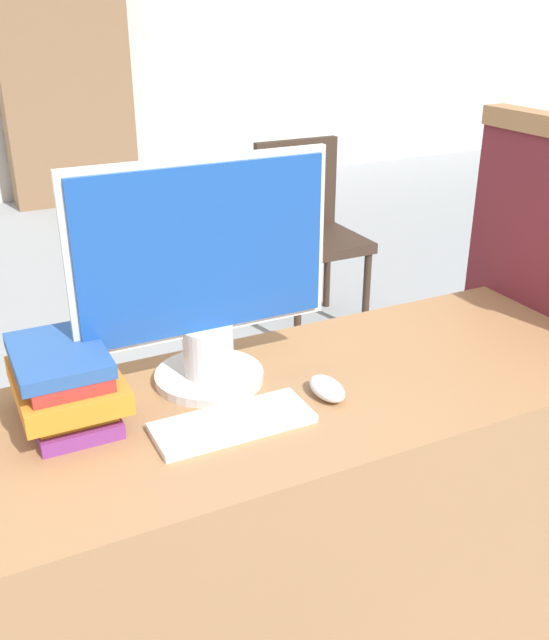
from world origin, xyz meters
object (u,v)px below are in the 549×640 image
at_px(monitor, 205,279).
at_px(keyboard, 233,423).
at_px(book_stack, 66,384).
at_px(mouse, 327,388).
at_px(far_chair, 307,224).

distance_m(monitor, keyboard, 0.30).
bearing_deg(keyboard, book_stack, 148.29).
height_order(monitor, mouse, monitor).
relative_size(keyboard, far_chair, 0.34).
relative_size(mouse, book_stack, 0.41).
height_order(monitor, keyboard, monitor).
bearing_deg(monitor, book_stack, -175.91).
height_order(monitor, far_chair, monitor).
height_order(mouse, book_stack, book_stack).
xyz_separation_m(monitor, keyboard, (-0.03, -0.19, -0.23)).
bearing_deg(monitor, keyboard, -97.96).
xyz_separation_m(monitor, book_stack, (-0.30, -0.02, -0.16)).
bearing_deg(book_stack, monitor, 4.09).
height_order(keyboard, book_stack, book_stack).
relative_size(monitor, keyboard, 1.76).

